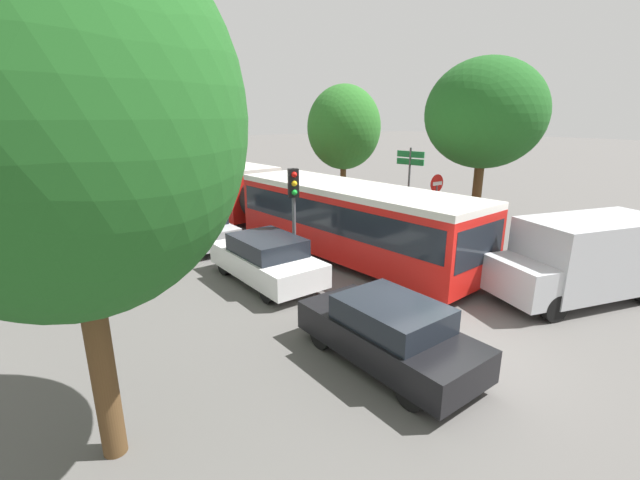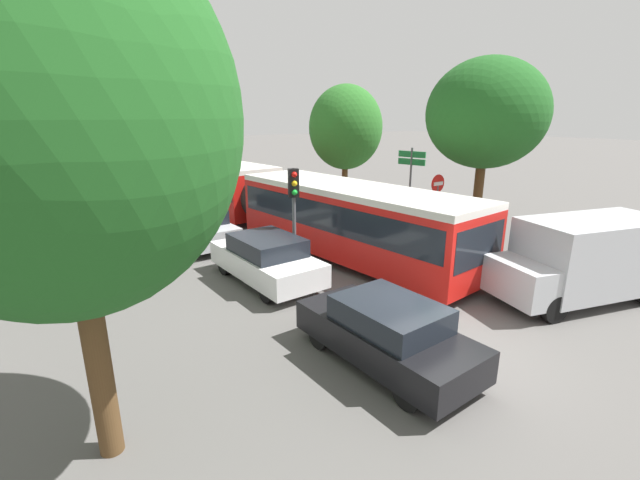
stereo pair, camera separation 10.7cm
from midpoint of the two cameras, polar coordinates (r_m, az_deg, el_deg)
The scene contains 16 objects.
ground_plane at distance 10.16m, azimuth 17.25°, elevation -13.99°, with size 200.00×200.00×0.00m, color #565451.
articulated_bus at distance 18.12m, azimuth -4.69°, elevation 5.19°, with size 4.47×18.02×2.65m.
city_bus_rear at distance 29.96m, azimuth -24.12°, elevation 7.96°, with size 3.01×11.26×2.40m.
queued_car_black at distance 9.10m, azimuth 8.76°, elevation -12.04°, with size 1.90×4.12×1.41m.
queued_car_white at distance 13.29m, azimuth -7.41°, elevation -2.51°, with size 2.01×4.35×1.48m.
queued_car_silver at distance 17.68m, azimuth -16.33°, elevation 1.76°, with size 2.04×4.42×1.51m.
white_van at distance 13.89m, azimuth 31.74°, elevation -1.92°, with size 5.34×3.21×2.31m.
traffic_light at distance 13.69m, azimuth -3.75°, elevation 5.72°, with size 0.38×0.40×3.40m.
no_entry_sign at distance 17.36m, azimuth 15.01°, elevation 5.37°, with size 0.70×0.08×2.82m.
direction_sign_post at distance 20.32m, azimuth 11.71°, elevation 9.04°, with size 0.35×1.38×3.60m.
tree_left_near at distance 6.31m, azimuth -31.60°, elevation 13.54°, with size 4.51×4.51×7.51m.
tree_left_mid at distance 15.07m, azimuth -32.25°, elevation 13.61°, with size 5.07×5.07×8.12m.
tree_left_far at distance 22.13m, azimuth -33.65°, elevation 11.32°, with size 3.89×3.89×5.97m.
tree_left_distant at distance 29.65m, azimuth -34.69°, elevation 13.63°, with size 5.02×5.02×7.73m.
tree_right_near at distance 17.86m, azimuth 20.97°, elevation 15.41°, with size 4.46×4.46×7.11m.
tree_right_mid at distance 24.09m, azimuth 3.07°, elevation 14.73°, with size 4.00×4.00×6.63m.
Camera 1 is at (-7.20, -5.17, 5.00)m, focal length 24.00 mm.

